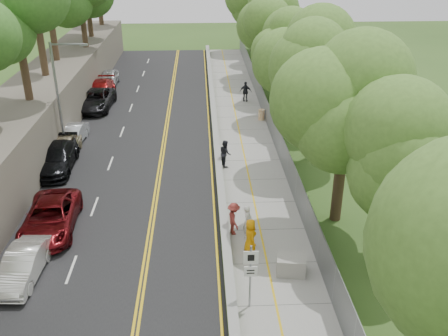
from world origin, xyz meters
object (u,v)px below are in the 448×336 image
at_px(car_2, 50,217).
at_px(person_far, 246,92).
at_px(car_1, 23,265).
at_px(signpost, 251,270).
at_px(painter_0, 250,236).
at_px(construction_barrel, 261,115).
at_px(streetlight, 61,91).
at_px(concrete_block, 291,265).

distance_m(car_2, person_far, 25.02).
bearing_deg(car_1, signpost, -10.85).
bearing_deg(painter_0, car_2, 62.84).
bearing_deg(car_1, construction_barrel, 59.77).
bearing_deg(streetlight, concrete_block, -47.26).
xyz_separation_m(car_1, car_2, (0.19, 4.09, 0.09)).
relative_size(concrete_block, painter_0, 0.72).
height_order(car_2, painter_0, painter_0).
distance_m(construction_barrel, car_1, 24.75).
xyz_separation_m(streetlight, construction_barrel, (14.76, 6.22, -4.14)).
bearing_deg(person_far, concrete_block, 100.74).
height_order(signpost, concrete_block, signpost).
height_order(car_1, painter_0, painter_0).
xyz_separation_m(concrete_block, car_1, (-12.39, 0.26, 0.24)).
xyz_separation_m(concrete_block, person_far, (0.20, 26.08, 0.50)).
distance_m(construction_barrel, car_2, 21.32).
distance_m(construction_barrel, concrete_block, 21.04).
bearing_deg(person_far, streetlight, 50.36).
bearing_deg(concrete_block, person_far, 89.57).
height_order(streetlight, person_far, streetlight).
bearing_deg(car_2, signpost, -36.40).
relative_size(streetlight, car_2, 1.41).
xyz_separation_m(streetlight, person_far, (13.86, 11.30, -3.64)).
xyz_separation_m(streetlight, car_2, (1.46, -10.44, -3.81)).
bearing_deg(concrete_block, construction_barrel, 87.00).
distance_m(concrete_block, car_2, 12.96).
bearing_deg(concrete_block, painter_0, 134.43).
height_order(construction_barrel, person_far, person_far).
bearing_deg(painter_0, person_far, -17.96).
height_order(concrete_block, person_far, person_far).
distance_m(car_2, painter_0, 10.76).
bearing_deg(painter_0, concrete_block, -148.95).
bearing_deg(construction_barrel, car_2, -128.60).
xyz_separation_m(car_2, painter_0, (10.45, -2.56, 0.14)).
relative_size(concrete_block, person_far, 0.70).
relative_size(streetlight, person_far, 4.22).
relative_size(car_2, painter_0, 3.08).
bearing_deg(signpost, painter_0, 84.31).
bearing_deg(car_2, streetlight, 94.79).
height_order(streetlight, car_1, streetlight).
bearing_deg(construction_barrel, car_1, -123.03).
relative_size(streetlight, concrete_block, 5.99).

